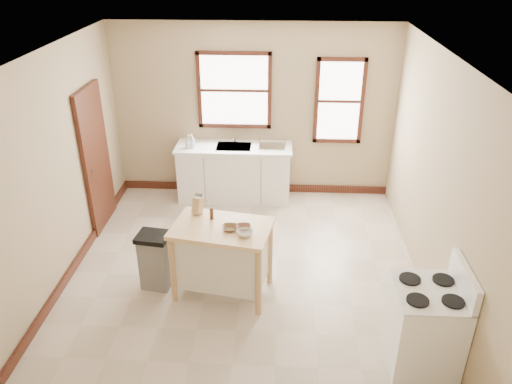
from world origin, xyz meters
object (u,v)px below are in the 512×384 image
soap_bottle_b (189,141)px  kitchen_island (222,260)px  bowl_b (243,228)px  bowl_c (245,233)px  dish_rack (272,144)px  pepper_grinder (212,213)px  trash_bin (155,260)px  gas_stove (426,315)px  bowl_a (230,228)px  soap_bottle_a (192,141)px  knife_block (198,206)px

soap_bottle_b → kitchen_island: 2.58m
kitchen_island → bowl_b: 0.55m
bowl_b → bowl_c: (0.03, -0.13, 0.01)m
dish_rack → pepper_grinder: pepper_grinder is taller
soap_bottle_b → trash_bin: 2.41m
soap_bottle_b → dish_rack: soap_bottle_b is taller
trash_bin → gas_stove: gas_stove is taller
dish_rack → gas_stove: (1.60, -3.50, -0.40)m
kitchen_island → bowl_a: bearing=-19.7°
soap_bottle_a → pepper_grinder: soap_bottle_a is taller
pepper_grinder → trash_bin: size_ratio=0.20×
knife_block → gas_stove: 2.81m
bowl_b → bowl_c: bearing=-79.1°
dish_rack → trash_bin: size_ratio=0.58×
soap_bottle_a → bowl_c: bearing=-45.8°
soap_bottle_a → trash_bin: 2.41m
knife_block → bowl_a: (0.42, -0.36, -0.08)m
knife_block → bowl_b: 0.67m
pepper_grinder → bowl_c: pepper_grinder is taller
bowl_a → gas_stove: gas_stove is taller
soap_bottle_a → bowl_c: 2.76m
kitchen_island → gas_stove: gas_stove is taller
soap_bottle_a → pepper_grinder: size_ratio=1.51×
kitchen_island → bowl_c: bowl_c is taller
kitchen_island → soap_bottle_b: bearing=118.5°
bowl_c → bowl_a: bearing=147.2°
soap_bottle_a → soap_bottle_b: (-0.05, 0.00, -0.01)m
bowl_a → soap_bottle_b: bearing=109.9°
soap_bottle_a → gas_stove: size_ratio=0.20×
knife_block → kitchen_island: bearing=-16.6°
soap_bottle_b → bowl_b: bearing=-89.6°
dish_rack → bowl_c: bearing=-76.0°
trash_bin → knife_block: bearing=31.8°
soap_bottle_b → trash_bin: size_ratio=0.28×
soap_bottle_a → bowl_a: (0.84, -2.45, -0.09)m
kitchen_island → bowl_a: (0.11, -0.06, 0.48)m
bowl_b → trash_bin: bowl_b is taller
soap_bottle_a → knife_block: (0.42, -2.09, -0.01)m
dish_rack → bowl_c: dish_rack is taller
bowl_a → gas_stove: 2.27m
pepper_grinder → trash_bin: pepper_grinder is taller
dish_rack → soap_bottle_b: bearing=-156.3°
pepper_grinder → bowl_c: 0.54m
soap_bottle_a → soap_bottle_b: size_ratio=1.08×
bowl_b → soap_bottle_a: bearing=112.2°
knife_block → trash_bin: knife_block is taller
pepper_grinder → kitchen_island: bearing=-51.8°
kitchen_island → pepper_grinder: bearing=138.6°
dish_rack → kitchen_island: bearing=-82.8°
pepper_grinder → bowl_b: size_ratio=0.88×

